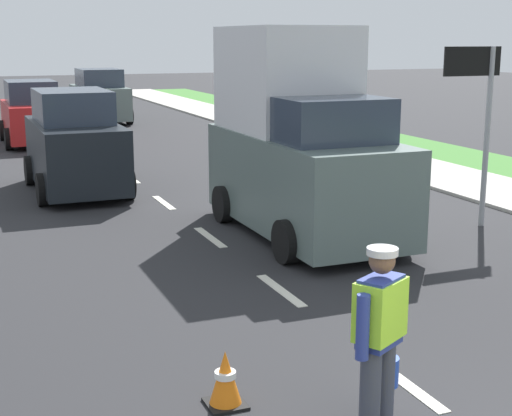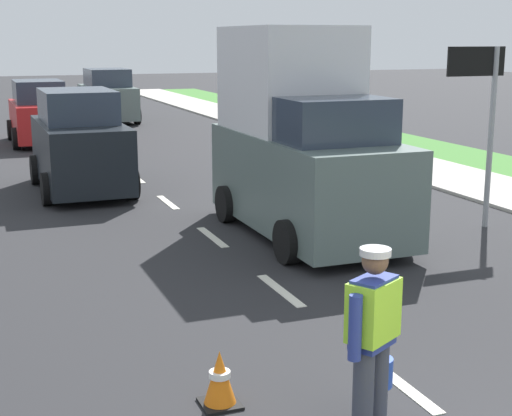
{
  "view_description": "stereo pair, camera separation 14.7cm",
  "coord_description": "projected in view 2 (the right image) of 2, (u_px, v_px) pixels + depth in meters",
  "views": [
    {
      "loc": [
        -3.95,
        -3.17,
        3.34
      ],
      "look_at": [
        -0.23,
        6.02,
        1.1
      ],
      "focal_mm": 52.91,
      "sensor_mm": 36.0,
      "label": 1
    },
    {
      "loc": [
        -3.81,
        -3.23,
        3.34
      ],
      "look_at": [
        -0.23,
        6.02,
        1.1
      ],
      "focal_mm": 52.91,
      "sensor_mm": 36.0,
      "label": 2
    }
  ],
  "objects": [
    {
      "name": "lane_direction_sign",
      "position": [
        482.0,
        93.0,
        13.07
      ],
      "size": [
        1.16,
        0.11,
        3.2
      ],
      "color": "gray",
      "rests_on": "ground"
    },
    {
      "name": "car_outgoing_far",
      "position": [
        108.0,
        97.0,
        30.64
      ],
      "size": [
        2.05,
        4.13,
        2.14
      ],
      "color": "slate",
      "rests_on": "ground"
    },
    {
      "name": "delivery_truck",
      "position": [
        302.0,
        141.0,
        12.91
      ],
      "size": [
        2.16,
        4.6,
        3.54
      ],
      "color": "slate",
      "rests_on": "ground"
    },
    {
      "name": "car_oncoming_lead",
      "position": [
        80.0,
        145.0,
        16.63
      ],
      "size": [
        1.97,
        3.99,
        2.24
      ],
      "color": "black",
      "rests_on": "ground"
    },
    {
      "name": "sidewalk_right",
      "position": [
        504.0,
        193.0,
        16.65
      ],
      "size": [
        2.4,
        72.0,
        0.14
      ],
      "primitive_type": "cube",
      "color": "#B2ADA3",
      "rests_on": "ground"
    },
    {
      "name": "road_worker",
      "position": [
        373.0,
        333.0,
        6.3
      ],
      "size": [
        0.64,
        0.6,
        1.67
      ],
      "color": "#383D4C",
      "rests_on": "ground"
    },
    {
      "name": "traffic_cone_near",
      "position": [
        220.0,
        379.0,
        6.96
      ],
      "size": [
        0.36,
        0.36,
        0.54
      ],
      "color": "black",
      "rests_on": "ground"
    },
    {
      "name": "lane_center_line",
      "position": [
        75.0,
        130.0,
        27.93
      ],
      "size": [
        0.14,
        46.4,
        0.01
      ],
      "color": "silver",
      "rests_on": "ground"
    },
    {
      "name": "ground_plane",
      "position": [
        94.0,
        145.0,
        24.11
      ],
      "size": [
        96.0,
        96.0,
        0.0
      ],
      "primitive_type": "plane",
      "color": "#28282B"
    },
    {
      "name": "car_oncoming_second",
      "position": [
        40.0,
        114.0,
        24.32
      ],
      "size": [
        1.94,
        3.84,
        2.02
      ],
      "color": "red",
      "rests_on": "ground"
    }
  ]
}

